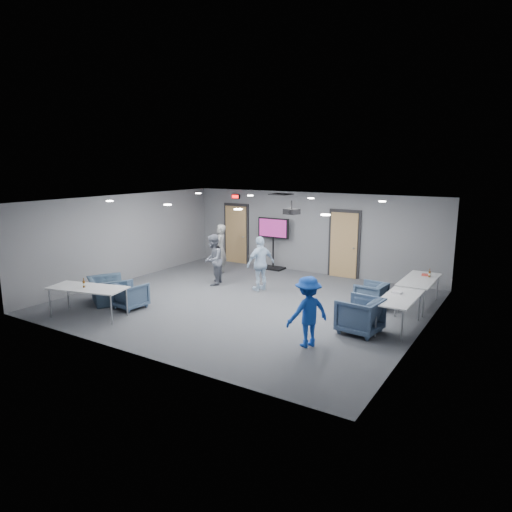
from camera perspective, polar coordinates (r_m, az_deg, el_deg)
The scene contains 28 objects.
floor at distance 12.28m, azimuth -1.29°, elevation -5.73°, with size 9.00×9.00×0.00m, color #3E4146.
ceiling at distance 11.76m, azimuth -1.35°, elevation 6.93°, with size 9.00×9.00×0.00m, color silver.
wall_back at distance 15.40m, azimuth 6.88°, elevation 2.89°, with size 9.00×0.02×2.70m, color slate.
wall_front at distance 8.96m, azimuth -15.52°, elevation -3.74°, with size 9.00×0.02×2.70m, color slate.
wall_left at distance 14.86m, azimuth -16.00°, elevation 2.22°, with size 0.02×8.00×2.70m, color slate.
wall_right at distance 10.25m, azimuth 20.23°, elevation -2.13°, with size 0.02×8.00×2.70m, color slate.
door_left at distance 16.88m, azimuth -2.47°, elevation 2.76°, with size 1.06×0.17×2.24m.
door_right at distance 14.94m, azimuth 10.95°, elevation 1.40°, with size 1.06×0.17×2.24m.
exit_sign at distance 16.70m, azimuth -2.55°, elevation 7.44°, with size 0.32×0.08×0.16m.
hvac_diffuser at distance 14.41m, azimuth 3.14°, elevation 7.71°, with size 0.60×0.60×0.03m, color black.
downlights at distance 11.76m, azimuth -1.35°, elevation 6.86°, with size 6.18×3.78×0.02m.
person_a at distance 15.20m, azimuth -4.51°, elevation 0.84°, with size 0.60×0.40×1.66m, color gray.
person_b at distance 13.85m, azimuth -5.39°, elevation -0.47°, with size 0.75×0.59×1.55m, color slate.
person_c at distance 13.17m, azimuth 0.58°, elevation -0.95°, with size 0.93×0.39×1.59m, color #C2DDF9.
person_d at distance 9.26m, azimuth 6.49°, elevation -6.92°, with size 0.94×0.54×1.45m, color #1C49B7.
chair_right_a at distance 12.09m, azimuth 14.17°, elevation -4.75°, with size 0.70×0.72×0.65m, color #384A61.
chair_right_b at distance 10.25m, azimuth 12.84°, elevation -7.25°, with size 0.84×0.87×0.79m, color #3D4F69.
chair_front_a at distance 12.11m, azimuth -15.44°, elevation -4.76°, with size 0.71×0.73×0.67m, color #3E526B.
chair_front_b at distance 12.75m, azimuth -18.11°, elevation -4.09°, with size 1.03×0.90×0.67m, color #324356.
table_right_a at distance 12.44m, azimuth 19.74°, elevation -2.91°, with size 0.77×1.84×0.73m.
table_right_b at distance 10.65m, azimuth 17.51°, elevation -5.16°, with size 0.71×1.70×0.73m.
table_front_left at distance 11.66m, azimuth -20.32°, elevation -3.89°, with size 2.01×1.22×0.73m.
bottle_front at distance 11.64m, azimuth -20.72°, elevation -3.30°, with size 0.06×0.06×0.23m.
bottle_right at distance 12.70m, azimuth 20.87°, elevation -2.11°, with size 0.06×0.06×0.23m.
snack_box at distance 12.83m, azimuth 20.47°, elevation -2.23°, with size 0.20×0.14×0.05m, color #B9392E.
wrapper at distance 10.90m, azimuth 17.20°, elevation -4.36°, with size 0.22×0.15×0.05m, color silver.
tv_stand at distance 15.82m, azimuth 2.16°, elevation 1.98°, with size 1.17×0.56×1.79m.
projector at distance 12.01m, azimuth 4.47°, elevation 5.58°, with size 0.41×0.38×0.36m.
Camera 1 is at (6.44, -9.80, 3.65)m, focal length 32.00 mm.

